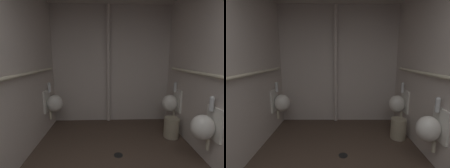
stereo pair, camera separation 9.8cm
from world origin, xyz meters
TOP-DOWN VIEW (x-y plane):
  - wall_left at (-1.35, 1.67)m, footprint 0.06×3.46m
  - wall_right at (1.35, 1.67)m, footprint 0.06×3.46m
  - wall_back at (0.00, 3.37)m, footprint 2.76×0.06m
  - urinal_left_mid at (-1.17, 2.81)m, footprint 0.32×0.30m
  - urinal_right_mid at (1.17, 1.66)m, footprint 0.32×0.30m
  - urinal_right_far at (1.17, 2.75)m, footprint 0.32×0.30m
  - supply_pipe_left at (-1.26, 1.66)m, footprint 0.06×2.77m
  - supply_pipe_right at (1.26, 1.66)m, footprint 0.06×2.64m
  - standpipe_back_wall at (-0.07, 3.26)m, footprint 0.08×0.08m
  - floor_drain at (0.06, 1.95)m, footprint 0.14×0.14m
  - waste_bin at (1.10, 2.48)m, footprint 0.27×0.27m

SIDE VIEW (x-z plane):
  - floor_drain at x=0.06m, z-range 0.00..0.01m
  - waste_bin at x=1.10m, z-range 0.00..0.38m
  - urinal_left_mid at x=-1.17m, z-range 0.22..0.97m
  - urinal_right_mid at x=1.17m, z-range 0.22..0.97m
  - urinal_right_far at x=1.17m, z-range 0.22..0.97m
  - supply_pipe_left at x=-1.26m, z-range 1.23..1.30m
  - supply_pipe_right at x=1.26m, z-range 1.23..1.30m
  - wall_left at x=-1.35m, z-range 0.00..2.61m
  - wall_right at x=1.35m, z-range 0.00..2.61m
  - wall_back at x=0.00m, z-range 0.00..2.61m
  - standpipe_back_wall at x=-0.07m, z-range 0.02..2.59m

